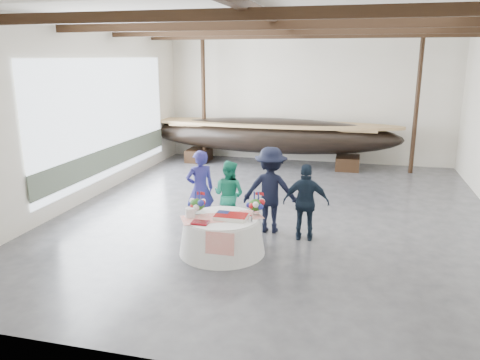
# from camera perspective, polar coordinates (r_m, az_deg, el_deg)

# --- Properties ---
(floor) EXTENTS (10.00, 12.00, 0.01)m
(floor) POSITION_cam_1_polar(r_m,az_deg,el_deg) (11.36, 4.61, -3.93)
(floor) COLOR #3D3D42
(floor) RESTS_ON ground
(wall_back) EXTENTS (10.00, 0.02, 4.50)m
(wall_back) POSITION_cam_1_polar(r_m,az_deg,el_deg) (16.77, 8.28, 9.90)
(wall_back) COLOR silver
(wall_back) RESTS_ON ground
(wall_front) EXTENTS (10.00, 0.02, 4.50)m
(wall_front) POSITION_cam_1_polar(r_m,az_deg,el_deg) (5.13, -6.23, -1.00)
(wall_front) COLOR silver
(wall_front) RESTS_ON ground
(wall_left) EXTENTS (0.02, 12.00, 4.50)m
(wall_left) POSITION_cam_1_polar(r_m,az_deg,el_deg) (12.66, -18.30, 7.76)
(wall_left) COLOR silver
(wall_left) RESTS_ON ground
(ceiling) EXTENTS (10.00, 12.00, 0.01)m
(ceiling) POSITION_cam_1_polar(r_m,az_deg,el_deg) (10.80, 5.13, 19.31)
(ceiling) COLOR white
(ceiling) RESTS_ON wall_back
(pavilion_structure) EXTENTS (9.80, 11.76, 4.50)m
(pavilion_structure) POSITION_cam_1_polar(r_m,az_deg,el_deg) (11.61, 5.77, 16.52)
(pavilion_structure) COLOR black
(pavilion_structure) RESTS_ON ground
(open_bay) EXTENTS (0.03, 7.00, 3.20)m
(open_bay) POSITION_cam_1_polar(r_m,az_deg,el_deg) (13.53, -15.72, 6.55)
(open_bay) COLOR silver
(open_bay) RESTS_ON ground
(longboat_display) EXTENTS (8.71, 1.74, 1.63)m
(longboat_display) POSITION_cam_1_polar(r_m,az_deg,el_deg) (16.07, 3.77, 5.47)
(longboat_display) COLOR black
(longboat_display) RESTS_ON ground
(banquet_table) EXTENTS (1.64, 1.64, 0.71)m
(banquet_table) POSITION_cam_1_polar(r_m,az_deg,el_deg) (8.97, -2.20, -6.70)
(banquet_table) COLOR white
(banquet_table) RESTS_ON ground
(tabletop_items) EXTENTS (1.59, 1.21, 0.40)m
(tabletop_items) POSITION_cam_1_polar(r_m,az_deg,el_deg) (8.90, -2.08, -3.44)
(tabletop_items) COLOR red
(tabletop_items) RESTS_ON banquet_table
(guest_woman_blue) EXTENTS (0.75, 0.70, 1.72)m
(guest_woman_blue) POSITION_cam_1_polar(r_m,az_deg,el_deg) (10.18, -4.88, -1.11)
(guest_woman_blue) COLOR navy
(guest_woman_blue) RESTS_ON ground
(guest_woman_teal) EXTENTS (0.85, 0.74, 1.50)m
(guest_woman_teal) POSITION_cam_1_polar(r_m,az_deg,el_deg) (10.11, -1.37, -1.81)
(guest_woman_teal) COLOR #1B906C
(guest_woman_teal) RESTS_ON ground
(guest_man_left) EXTENTS (1.20, 0.71, 1.84)m
(guest_man_left) POSITION_cam_1_polar(r_m,az_deg,el_deg) (9.88, 3.75, -1.23)
(guest_man_left) COLOR black
(guest_man_left) RESTS_ON ground
(guest_man_right) EXTENTS (0.96, 0.46, 1.59)m
(guest_man_right) POSITION_cam_1_polar(r_m,az_deg,el_deg) (9.54, 8.05, -2.72)
(guest_man_right) COLOR black
(guest_man_right) RESTS_ON ground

